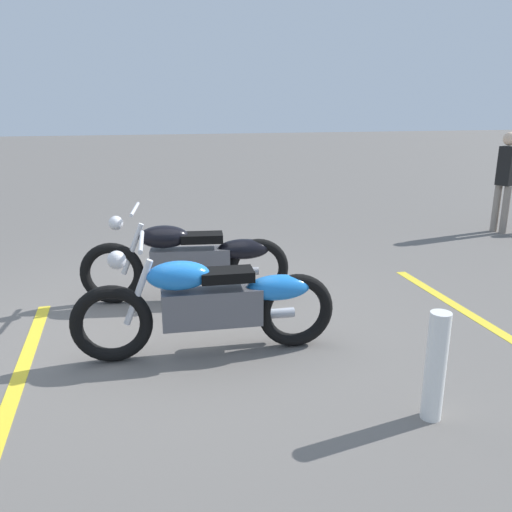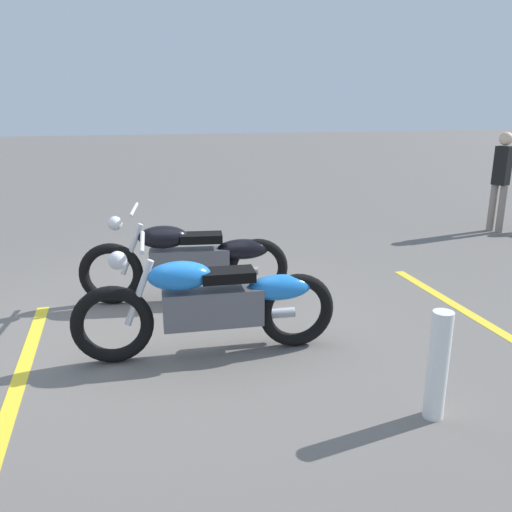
# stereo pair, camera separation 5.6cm
# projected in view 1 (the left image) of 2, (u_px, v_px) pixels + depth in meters

# --- Properties ---
(ground_plane) EXTENTS (60.00, 60.00, 0.00)m
(ground_plane) POSITION_uv_depth(u_px,v_px,m) (165.00, 326.00, 5.08)
(ground_plane) COLOR #66605B
(motorcycle_bright_foreground) EXTENTS (2.23, 0.62, 1.04)m
(motorcycle_bright_foreground) POSITION_uv_depth(u_px,v_px,m) (213.00, 302.00, 4.42)
(motorcycle_bright_foreground) COLOR black
(motorcycle_bright_foreground) RESTS_ON ground
(motorcycle_dark_foreground) EXTENTS (2.23, 0.62, 1.04)m
(motorcycle_dark_foreground) POSITION_uv_depth(u_px,v_px,m) (191.00, 259.00, 5.62)
(motorcycle_dark_foreground) COLOR black
(motorcycle_dark_foreground) RESTS_ON ground
(bystander_near_row) EXTENTS (0.26, 0.28, 1.62)m
(bystander_near_row) POSITION_uv_depth(u_px,v_px,m) (505.00, 178.00, 8.43)
(bystander_near_row) COLOR gray
(bystander_near_row) RESTS_ON ground
(bollard_post) EXTENTS (0.14, 0.14, 0.78)m
(bollard_post) POSITION_uv_depth(u_px,v_px,m) (436.00, 367.00, 3.50)
(bollard_post) COLOR white
(bollard_post) RESTS_ON ground
(parking_stripe_near) EXTENTS (0.22, 3.20, 0.01)m
(parking_stripe_near) POSITION_uv_depth(u_px,v_px,m) (18.00, 382.00, 4.06)
(parking_stripe_near) COLOR yellow
(parking_stripe_near) RESTS_ON ground
(parking_stripe_mid) EXTENTS (0.22, 3.20, 0.01)m
(parking_stripe_mid) POSITION_uv_depth(u_px,v_px,m) (482.00, 321.00, 5.18)
(parking_stripe_mid) COLOR yellow
(parking_stripe_mid) RESTS_ON ground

